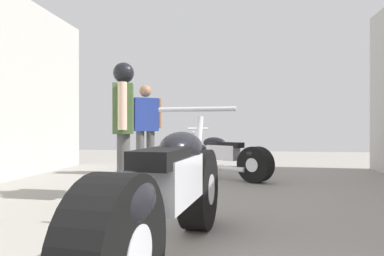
% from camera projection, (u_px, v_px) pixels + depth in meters
% --- Properties ---
extents(ground_plane, '(17.48, 17.48, 0.00)m').
position_uv_depth(ground_plane, '(193.00, 214.00, 3.27)').
color(ground_plane, gray).
extents(motorcycle_maroon_cruiser, '(0.66, 2.15, 1.00)m').
position_uv_depth(motorcycle_maroon_cruiser, '(169.00, 197.00, 2.05)').
color(motorcycle_maroon_cruiser, black).
rests_on(motorcycle_maroon_cruiser, ground_plane).
extents(motorcycle_black_naked, '(1.58, 1.20, 0.83)m').
position_uv_depth(motorcycle_black_naked, '(225.00, 158.00, 5.54)').
color(motorcycle_black_naked, black).
rests_on(motorcycle_black_naked, ground_plane).
extents(mechanic_in_blue, '(0.59, 0.42, 1.59)m').
position_uv_depth(mechanic_in_blue, '(145.00, 124.00, 6.05)').
color(mechanic_in_blue, '#4C4C4C').
rests_on(mechanic_in_blue, ground_plane).
extents(mechanic_with_helmet, '(0.33, 0.63, 1.61)m').
position_uv_depth(mechanic_with_helmet, '(124.00, 117.00, 4.04)').
color(mechanic_with_helmet, '#4C4C4C').
rests_on(mechanic_with_helmet, ground_plane).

